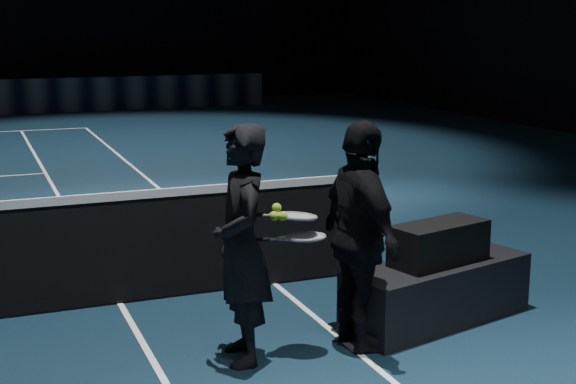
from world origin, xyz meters
The scene contains 9 objects.
net_post_right centered at (6.40, 0.00, 0.55)m, with size 0.10×0.10×1.10m, color black.
player_bench centered at (6.34, -1.32, 0.24)m, with size 1.59×0.53×0.48m, color black.
racket_bag centered at (6.34, -1.32, 0.64)m, with size 0.79×0.34×0.32m, color black.
bag_signature centered at (6.34, -1.49, 0.64)m, with size 0.37×0.00×0.11m, color white.
player_a centered at (4.70, -1.45, 0.82)m, with size 0.60×0.39×1.64m, color black.
player_b centered at (5.54, -1.56, 0.82)m, with size 0.96×0.40×1.64m, color black.
racket_lower centered at (5.15, -1.51, 0.85)m, with size 0.68×0.22×0.03m, color black, non-canonical shape.
racket_upper centered at (5.10, -1.46, 0.99)m, with size 0.68×0.22×0.03m, color black, non-canonical shape.
tennis_balls centered at (4.95, -1.48, 1.02)m, with size 0.12×0.10×0.12m, color #9EC128, non-canonical shape.
Camera 1 is at (3.05, -6.41, 2.28)m, focal length 50.00 mm.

